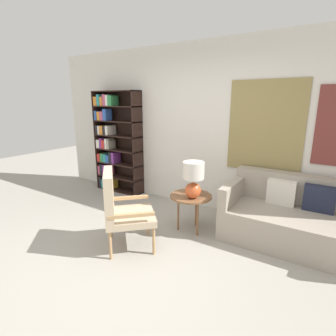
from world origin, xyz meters
The scene contains 7 objects.
ground_plane centered at (0.00, 0.00, 0.00)m, with size 14.00×14.00×0.00m, color #9E998E.
wall_back centered at (0.07, 2.03, 1.35)m, with size 6.40×0.08×2.70m.
bookshelf centered at (-1.87, 1.85, 0.98)m, with size 1.02×0.30×1.97m.
armchair centered at (-0.25, 0.25, 0.56)m, with size 0.84×0.84×0.99m.
couch centered at (1.57, 1.55, 0.31)m, with size 1.74×0.93×0.83m.
side_table centered at (0.29, 1.10, 0.48)m, with size 0.58×0.58×0.53m.
table_lamp centered at (0.35, 1.02, 0.81)m, with size 0.28×0.28×0.50m.
Camera 1 is at (1.84, -1.94, 1.79)m, focal length 28.00 mm.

